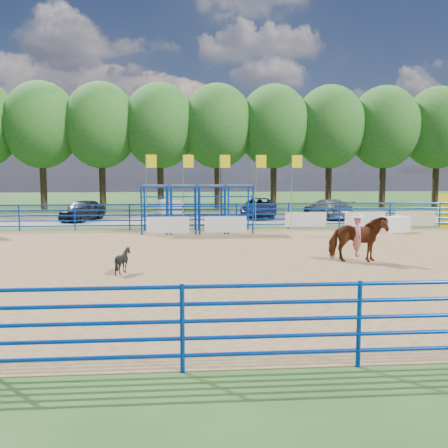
{
  "coord_description": "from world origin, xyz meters",
  "views": [
    {
      "loc": [
        -2.95,
        -18.04,
        3.36
      ],
      "look_at": [
        -1.43,
        1.0,
        1.3
      ],
      "focal_mm": 40.0,
      "sensor_mm": 36.0,
      "label": 1
    }
  ],
  "objects_px": {
    "announcer_table": "(395,224)",
    "horse_and_rider": "(358,237)",
    "car_d": "(327,209)",
    "car_b": "(169,210)",
    "car_c": "(259,208)",
    "car_a": "(83,210)",
    "calf": "(123,260)"
  },
  "relations": [
    {
      "from": "announcer_table",
      "to": "calf",
      "type": "relative_size",
      "value": 1.88
    },
    {
      "from": "car_c",
      "to": "car_d",
      "type": "xyz_separation_m",
      "value": [
        4.68,
        -0.93,
        -0.02
      ]
    },
    {
      "from": "car_a",
      "to": "car_c",
      "type": "xyz_separation_m",
      "value": [
        12.11,
        1.04,
        -0.0
      ]
    },
    {
      "from": "car_a",
      "to": "car_b",
      "type": "distance_m",
      "value": 5.73
    },
    {
      "from": "announcer_table",
      "to": "car_b",
      "type": "relative_size",
      "value": 0.38
    },
    {
      "from": "calf",
      "to": "car_b",
      "type": "distance_m",
      "value": 17.83
    },
    {
      "from": "calf",
      "to": "car_d",
      "type": "distance_m",
      "value": 21.53
    },
    {
      "from": "car_a",
      "to": "car_b",
      "type": "bearing_deg",
      "value": 17.65
    },
    {
      "from": "announcer_table",
      "to": "car_d",
      "type": "bearing_deg",
      "value": 99.68
    },
    {
      "from": "car_a",
      "to": "car_b",
      "type": "height_order",
      "value": "car_a"
    },
    {
      "from": "calf",
      "to": "car_b",
      "type": "relative_size",
      "value": 0.2
    },
    {
      "from": "car_c",
      "to": "car_a",
      "type": "bearing_deg",
      "value": -162.46
    },
    {
      "from": "car_a",
      "to": "car_d",
      "type": "distance_m",
      "value": 16.78
    },
    {
      "from": "car_d",
      "to": "announcer_table",
      "type": "bearing_deg",
      "value": 87.95
    },
    {
      "from": "car_b",
      "to": "car_c",
      "type": "bearing_deg",
      "value": 179.58
    },
    {
      "from": "horse_and_rider",
      "to": "car_d",
      "type": "height_order",
      "value": "horse_and_rider"
    },
    {
      "from": "horse_and_rider",
      "to": "car_c",
      "type": "distance_m",
      "value": 17.47
    },
    {
      "from": "calf",
      "to": "car_c",
      "type": "xyz_separation_m",
      "value": [
        7.33,
        18.81,
        0.27
      ]
    },
    {
      "from": "horse_and_rider",
      "to": "calf",
      "type": "distance_m",
      "value": 8.45
    },
    {
      "from": "calf",
      "to": "car_a",
      "type": "bearing_deg",
      "value": -12.25
    },
    {
      "from": "announcer_table",
      "to": "horse_and_rider",
      "type": "height_order",
      "value": "horse_and_rider"
    },
    {
      "from": "horse_and_rider",
      "to": "car_b",
      "type": "bearing_deg",
      "value": 114.16
    },
    {
      "from": "car_c",
      "to": "car_b",
      "type": "bearing_deg",
      "value": -158.39
    },
    {
      "from": "car_c",
      "to": "car_d",
      "type": "height_order",
      "value": "car_c"
    },
    {
      "from": "horse_and_rider",
      "to": "car_c",
      "type": "relative_size",
      "value": 0.49
    },
    {
      "from": "car_b",
      "to": "calf",
      "type": "bearing_deg",
      "value": 77.58
    },
    {
      "from": "calf",
      "to": "car_a",
      "type": "xyz_separation_m",
      "value": [
        -4.78,
        17.77,
        0.27
      ]
    },
    {
      "from": "car_c",
      "to": "horse_and_rider",
      "type": "bearing_deg",
      "value": -74.09
    },
    {
      "from": "horse_and_rider",
      "to": "car_d",
      "type": "distance_m",
      "value": 16.92
    },
    {
      "from": "car_a",
      "to": "car_c",
      "type": "bearing_deg",
      "value": 22.23
    },
    {
      "from": "car_a",
      "to": "calf",
      "type": "bearing_deg",
      "value": -57.6
    },
    {
      "from": "car_d",
      "to": "horse_and_rider",
      "type": "bearing_deg",
      "value": 65.69
    }
  ]
}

